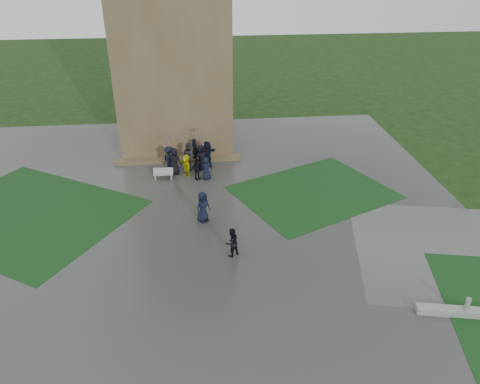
{
  "coord_description": "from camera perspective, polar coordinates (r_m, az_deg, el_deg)",
  "views": [
    {
      "loc": [
        1.32,
        -20.17,
        13.96
      ],
      "look_at": [
        3.71,
        3.34,
        1.2
      ],
      "focal_mm": 35.0,
      "sensor_mm": 36.0,
      "label": 1
    }
  ],
  "objects": [
    {
      "name": "ground",
      "position": [
        24.56,
        -7.89,
        -6.57
      ],
      "size": [
        120.0,
        120.0,
        0.0
      ],
      "primitive_type": "plane",
      "color": "black"
    },
    {
      "name": "plaza",
      "position": [
        26.22,
        -7.8,
        -4.06
      ],
      "size": [
        34.0,
        34.0,
        0.02
      ],
      "primitive_type": "cube",
      "color": "#343432",
      "rests_on": "ground"
    },
    {
      "name": "lawn_inset_left",
      "position": [
        29.57,
        -24.41,
        -2.53
      ],
      "size": [
        14.1,
        13.46,
        0.01
      ],
      "primitive_type": "cube",
      "rotation": [
        0.0,
        0.0,
        -0.56
      ],
      "color": "#123515",
      "rests_on": "plaza"
    },
    {
      "name": "lawn_inset_right",
      "position": [
        29.65,
        8.93,
        -0.03
      ],
      "size": [
        11.12,
        10.15,
        0.01
      ],
      "primitive_type": "cube",
      "rotation": [
        0.0,
        0.0,
        0.44
      ],
      "color": "#123515",
      "rests_on": "plaza"
    },
    {
      "name": "tower",
      "position": [
        35.54,
        -8.38,
        20.07
      ],
      "size": [
        8.0,
        8.0,
        18.0
      ],
      "primitive_type": "cube",
      "color": "brown",
      "rests_on": "ground"
    },
    {
      "name": "tower_plinth",
      "position": [
        33.76,
        -7.54,
        3.93
      ],
      "size": [
        9.0,
        0.8,
        0.22
      ],
      "primitive_type": "cube",
      "color": "brown",
      "rests_on": "plaza"
    },
    {
      "name": "bench",
      "position": [
        31.21,
        -9.34,
        2.24
      ],
      "size": [
        1.31,
        0.46,
        0.75
      ],
      "rotation": [
        0.0,
        0.0,
        -0.05
      ],
      "color": "#A2A29E",
      "rests_on": "plaza"
    },
    {
      "name": "visitor_cluster",
      "position": [
        31.81,
        -5.97,
        4.51
      ],
      "size": [
        4.05,
        3.63,
        2.65
      ],
      "color": "black",
      "rests_on": "plaza"
    },
    {
      "name": "pedestrian_mid",
      "position": [
        26.0,
        -4.54,
        -1.81
      ],
      "size": [
        1.07,
        1.02,
        1.81
      ],
      "primitive_type": "imported",
      "rotation": [
        0.0,
        0.0,
        0.66
      ],
      "color": "black",
      "rests_on": "plaza"
    },
    {
      "name": "pedestrian_near",
      "position": [
        23.23,
        -1.02,
        -6.15
      ],
      "size": [
        0.86,
        0.77,
        1.55
      ],
      "primitive_type": "imported",
      "rotation": [
        0.0,
        0.0,
        3.72
      ],
      "color": "black",
      "rests_on": "plaza"
    }
  ]
}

